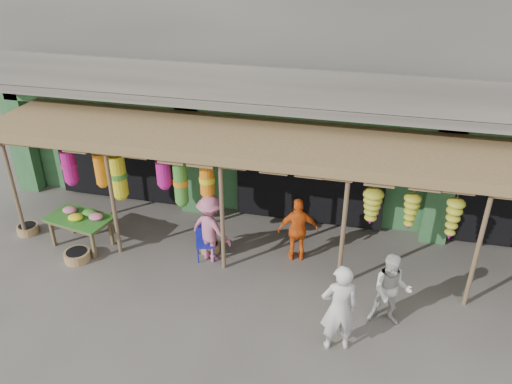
% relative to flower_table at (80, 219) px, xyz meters
% --- Properties ---
extents(ground, '(80.00, 80.00, 0.00)m').
position_rel_flower_table_xyz_m(ground, '(4.94, 0.14, -0.71)').
color(ground, '#514C47').
rests_on(ground, ground).
extents(building, '(16.40, 6.80, 7.00)m').
position_rel_flower_table_xyz_m(building, '(4.94, 5.00, 2.66)').
color(building, gray).
rests_on(building, ground).
extents(awning, '(14.00, 2.70, 2.79)m').
position_rel_flower_table_xyz_m(awning, '(4.78, 0.93, 1.86)').
color(awning, brown).
rests_on(awning, ground).
extents(flower_table, '(1.60, 1.12, 0.88)m').
position_rel_flower_table_xyz_m(flower_table, '(0.00, 0.00, 0.00)').
color(flower_table, brown).
rests_on(flower_table, ground).
extents(blue_chair, '(0.52, 0.52, 0.85)m').
position_rel_flower_table_xyz_m(blue_chair, '(2.92, 0.25, -0.24)').
color(blue_chair, '#181E9D').
rests_on(blue_chair, ground).
extents(basket_left, '(0.65, 0.65, 0.21)m').
position_rel_flower_table_xyz_m(basket_left, '(-1.62, 0.12, -0.61)').
color(basket_left, '#9B6846').
rests_on(basket_left, ground).
extents(basket_mid, '(0.62, 0.62, 0.22)m').
position_rel_flower_table_xyz_m(basket_mid, '(0.17, -0.60, -0.60)').
color(basket_mid, olive).
rests_on(basket_mid, ground).
extents(basket_right, '(0.49, 0.49, 0.21)m').
position_rel_flower_table_xyz_m(basket_right, '(2.94, 0.47, -0.60)').
color(basket_right, '#9C7248').
rests_on(basket_right, ground).
extents(person_front, '(0.74, 0.60, 1.76)m').
position_rel_flower_table_xyz_m(person_front, '(6.07, -1.82, 0.17)').
color(person_front, silver).
rests_on(person_front, ground).
extents(person_right, '(0.75, 0.60, 1.51)m').
position_rel_flower_table_xyz_m(person_right, '(6.94, -0.95, 0.04)').
color(person_right, silver).
rests_on(person_right, ground).
extents(person_vendor, '(0.96, 0.60, 1.52)m').
position_rel_flower_table_xyz_m(person_vendor, '(4.94, 0.65, 0.05)').
color(person_vendor, orange).
rests_on(person_vendor, ground).
extents(person_shopper, '(1.17, 0.92, 1.59)m').
position_rel_flower_table_xyz_m(person_shopper, '(3.09, 0.19, 0.08)').
color(person_shopper, '#C56885').
rests_on(person_shopper, ground).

